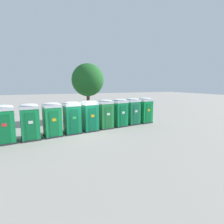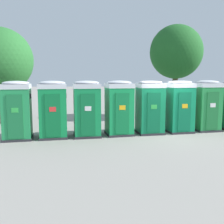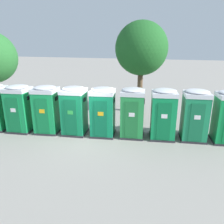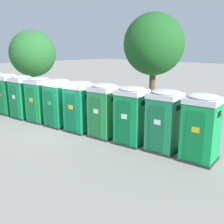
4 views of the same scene
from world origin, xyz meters
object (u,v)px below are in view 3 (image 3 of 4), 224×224
(portapotty_2, at_px, (20,108))
(portapotty_8, at_px, (195,115))
(portapotty_3, at_px, (47,109))
(portapotty_7, at_px, (163,114))
(street_tree_0, at_px, (141,49))
(portapotty_6, at_px, (133,112))
(portapotty_4, at_px, (74,110))
(portapotty_5, at_px, (103,112))

(portapotty_2, bearing_deg, portapotty_8, 9.77)
(portapotty_2, distance_m, portapotty_3, 1.51)
(portapotty_7, relative_size, street_tree_0, 0.42)
(portapotty_7, relative_size, portapotty_8, 1.00)
(portapotty_6, xyz_separation_m, portapotty_8, (2.98, 0.50, -0.00))
(portapotty_4, distance_m, portapotty_5, 1.51)
(portapotty_2, relative_size, portapotty_5, 1.00)
(portapotty_2, relative_size, portapotty_8, 1.00)
(portapotty_3, bearing_deg, portapotty_8, 9.66)
(portapotty_2, xyz_separation_m, street_tree_0, (5.56, 5.29, 2.99))
(portapotty_4, xyz_separation_m, portapotty_5, (1.49, 0.24, -0.00))
(portapotty_3, xyz_separation_m, portapotty_5, (2.99, 0.47, 0.00))
(portapotty_3, height_order, portapotty_5, same)
(portapotty_3, relative_size, street_tree_0, 0.42)
(portapotty_4, bearing_deg, portapotty_8, 9.87)
(portapotty_3, distance_m, portapotty_6, 4.53)
(portapotty_4, distance_m, street_tree_0, 6.21)
(portapotty_6, bearing_deg, portapotty_3, -170.19)
(portapotty_7, bearing_deg, portapotty_4, -170.34)
(portapotty_6, bearing_deg, portapotty_8, 9.43)
(portapotty_7, xyz_separation_m, portapotty_8, (1.49, 0.28, 0.00))
(portapotty_2, relative_size, street_tree_0, 0.42)
(portapotty_5, distance_m, portapotty_7, 3.02)
(portapotty_2, distance_m, street_tree_0, 8.24)
(portapotty_4, bearing_deg, portapotty_6, 10.31)
(street_tree_0, bearing_deg, portapotty_4, -118.32)
(portapotty_2, bearing_deg, portapotty_5, 9.38)
(portapotty_8, bearing_deg, portapotty_2, -170.23)
(portapotty_3, bearing_deg, street_tree_0, 50.93)
(portapotty_3, distance_m, portapotty_4, 1.51)
(street_tree_0, bearing_deg, portapotty_3, -129.07)
(portapotty_2, height_order, portapotty_4, same)
(portapotty_8, bearing_deg, street_tree_0, 131.99)
(street_tree_0, bearing_deg, portapotty_6, -84.70)
(portapotty_4, bearing_deg, portapotty_5, 8.99)
(portapotty_3, bearing_deg, portapotty_4, 8.80)
(portapotty_4, relative_size, portapotty_7, 1.00)
(portapotty_3, height_order, street_tree_0, street_tree_0)
(portapotty_7, bearing_deg, portapotty_6, -171.64)
(portapotty_3, relative_size, portapotty_7, 1.00)
(portapotty_7, bearing_deg, portapotty_8, 10.50)
(portapotty_8, bearing_deg, portapotty_7, -169.50)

